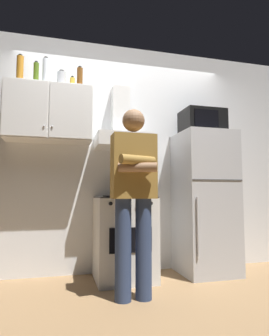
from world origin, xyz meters
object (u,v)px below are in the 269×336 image
object	(u,v)px
bottle_liquor_amber	(20,70)
bottle_vodka_clear	(46,72)
bottle_canister_steel	(62,80)
bottle_beer_brown	(80,78)
cooking_pot	(139,190)
bottle_olive_oil	(36,73)
refrigerator	(205,202)
stove_oven	(124,237)
upper_cabinet	(49,114)
person_standing	(134,193)
bottle_spice_jar	(72,83)
range_hood	(122,132)
microwave	(202,122)

from	to	relation	value
bottle_liquor_amber	bottle_vodka_clear	size ratio (longest dim) A/B	1.01
bottle_canister_steel	bottle_beer_brown	bearing A→B (deg)	-15.23
cooking_pot	bottle_vodka_clear	size ratio (longest dim) A/B	0.94
bottle_vodka_clear	bottle_liquor_amber	bearing A→B (deg)	176.25
cooking_pot	bottle_olive_oil	distance (m)	1.66
bottle_canister_steel	bottle_liquor_amber	bearing A→B (deg)	-175.13
refrigerator	bottle_beer_brown	distance (m)	1.98
bottle_liquor_amber	bottle_vodka_clear	distance (m)	0.26
cooking_pot	bottle_canister_steel	size ratio (longest dim) A/B	1.44
stove_oven	refrigerator	world-z (taller)	refrigerator
upper_cabinet	person_standing	xyz separation A→B (m)	(0.75, -0.73, -0.85)
bottle_spice_jar	bottle_olive_oil	world-z (taller)	bottle_olive_oil
range_hood	microwave	world-z (taller)	range_hood
stove_oven	bottle_vodka_clear	bearing A→B (deg)	173.49
bottle_spice_jar	microwave	bearing A→B (deg)	-3.13
person_standing	bottle_liquor_amber	distance (m)	1.82
bottle_olive_oil	bottle_vodka_clear	bearing A→B (deg)	-1.58
microwave	refrigerator	bearing A→B (deg)	-89.10
upper_cabinet	person_standing	size ratio (longest dim) A/B	0.55
range_hood	microwave	xyz separation A→B (m)	(0.95, -0.11, 0.14)
bottle_spice_jar	bottle_olive_oil	xyz separation A→B (m)	(-0.38, -0.00, 0.06)
cooking_pot	bottle_spice_jar	size ratio (longest dim) A/B	2.26
cooking_pot	refrigerator	bearing A→B (deg)	8.32
bottle_vodka_clear	bottle_canister_steel	bearing A→B (deg)	17.85
microwave	bottle_olive_oil	size ratio (longest dim) A/B	1.89
upper_cabinet	bottle_beer_brown	world-z (taller)	bottle_beer_brown
person_standing	bottle_olive_oil	size ratio (longest dim) A/B	6.47
bottle_liquor_amber	bottle_canister_steel	bearing A→B (deg)	4.87
upper_cabinet	microwave	bearing A→B (deg)	-3.48
microwave	bottle_liquor_amber	xyz separation A→B (m)	(-2.06, 0.09, 0.46)
stove_oven	bottle_beer_brown	size ratio (longest dim) A/B	3.52
person_standing	cooking_pot	distance (m)	0.52
bottle_vodka_clear	bottle_beer_brown	size ratio (longest dim) A/B	1.25
range_hood	bottle_liquor_amber	distance (m)	1.26
upper_cabinet	bottle_liquor_amber	world-z (taller)	bottle_liquor_amber
microwave	person_standing	bearing A→B (deg)	-148.00
bottle_olive_oil	microwave	bearing A→B (deg)	-2.42
stove_oven	bottle_olive_oil	distance (m)	1.98
bottle_canister_steel	bottle_beer_brown	size ratio (longest dim) A/B	0.82
upper_cabinet	bottle_canister_steel	xyz separation A→B (m)	(0.12, 0.02, 0.39)
bottle_liquor_amber	bottle_vodka_clear	world-z (taller)	bottle_liquor_amber
range_hood	refrigerator	distance (m)	1.25
bottle_beer_brown	upper_cabinet	bearing A→B (deg)	174.94
refrigerator	bottle_vodka_clear	world-z (taller)	bottle_vodka_clear
bottle_spice_jar	range_hood	bearing A→B (deg)	2.52
refrigerator	bottle_spice_jar	xyz separation A→B (m)	(-1.51, 0.10, 1.31)
person_standing	bottle_spice_jar	size ratio (longest dim) A/B	12.69
bottle_liquor_amber	bottle_olive_oil	bearing A→B (deg)	-5.04
microwave	bottle_canister_steel	world-z (taller)	bottle_canister_steel
bottle_liquor_amber	bottle_vodka_clear	bearing A→B (deg)	-3.75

